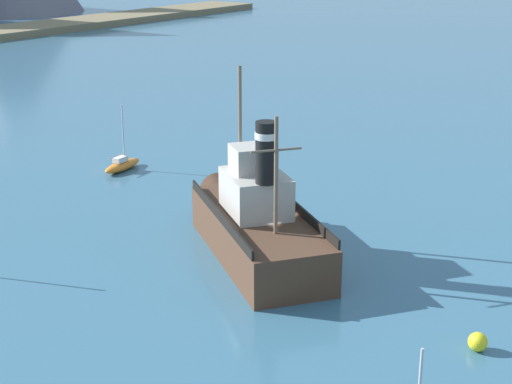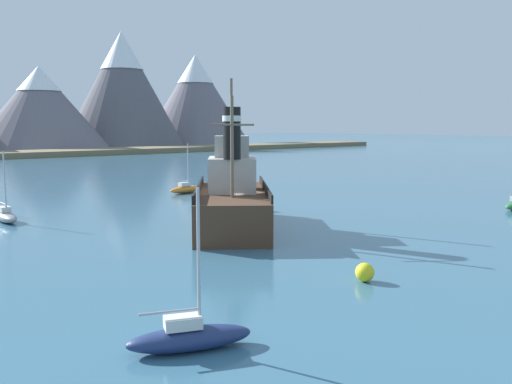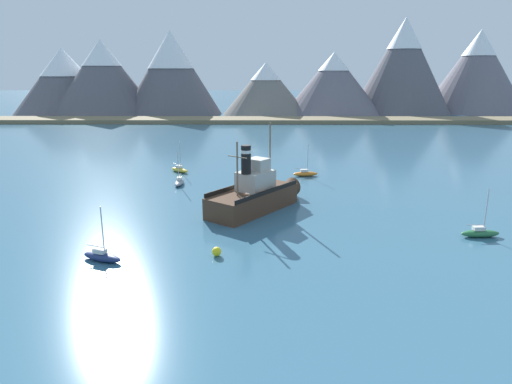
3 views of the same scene
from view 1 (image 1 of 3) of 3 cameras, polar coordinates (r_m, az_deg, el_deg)
ground_plane at (r=42.62m, az=0.90°, el=-4.75°), size 600.00×600.00×0.00m
old_tugboat at (r=42.43m, az=-0.07°, el=-2.19°), size 11.41×13.50×9.90m
sailboat_orange at (r=58.74m, az=-9.71°, el=1.97°), size 3.90×1.50×4.90m
mooring_buoy at (r=34.70m, az=15.83°, el=-10.44°), size 0.83×0.83×0.83m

